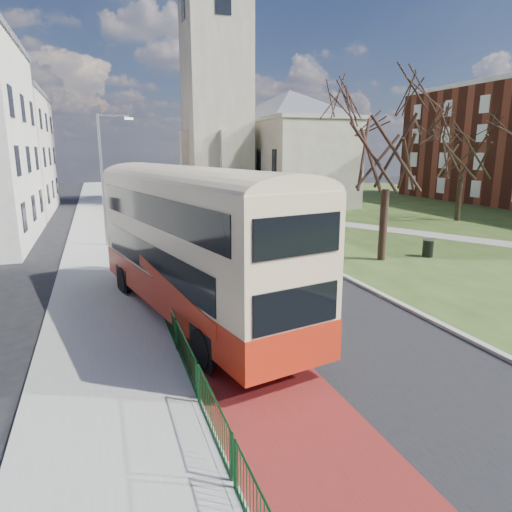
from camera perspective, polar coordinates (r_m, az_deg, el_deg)
name	(u,v)px	position (r m, az deg, el deg)	size (l,w,h in m)	color
ground	(279,352)	(14.19, 2.93, -11.89)	(160.00, 160.00, 0.00)	black
road_carriageway	(194,236)	(33.08, -7.74, 2.54)	(9.00, 120.00, 0.01)	black
bus_lane	(156,238)	(32.66, -12.39, 2.22)	(3.40, 120.00, 0.01)	#591414
pavement_west	(99,241)	(32.44, -19.06, 1.83)	(4.00, 120.00, 0.12)	gray
kerb_west	(129,239)	(32.50, -15.54, 2.10)	(0.25, 120.00, 0.13)	#999993
kerb_east	(246,227)	(36.12, -1.22, 3.64)	(0.25, 80.00, 0.13)	#999993
grass_green	(449,216)	(46.25, 23.02, 4.62)	(40.00, 80.00, 0.04)	#2E4318
footpath	(508,244)	(33.68, 28.97, 1.28)	(2.20, 36.00, 0.03)	#9E998C
pedestrian_railing	(162,304)	(16.91, -11.64, -5.94)	(0.07, 24.00, 1.12)	#0C3817
gothic_church	(257,83)	(53.34, 0.09, 20.77)	(16.38, 18.00, 40.00)	gray
streetlamp	(105,174)	(29.93, -18.41, 9.76)	(2.13, 0.18, 8.00)	gray
bus	(191,238)	(16.16, -8.08, 2.25)	(5.45, 12.84, 5.23)	#AC240F
winter_tree_near	(389,130)	(25.70, 16.33, 14.82)	(7.85, 7.85, 10.04)	#312018
winter_tree_far	(464,144)	(42.95, 24.58, 12.65)	(6.93, 6.93, 9.37)	#2E2317
litter_bin	(428,248)	(27.82, 20.70, 0.96)	(0.72, 0.72, 1.02)	black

